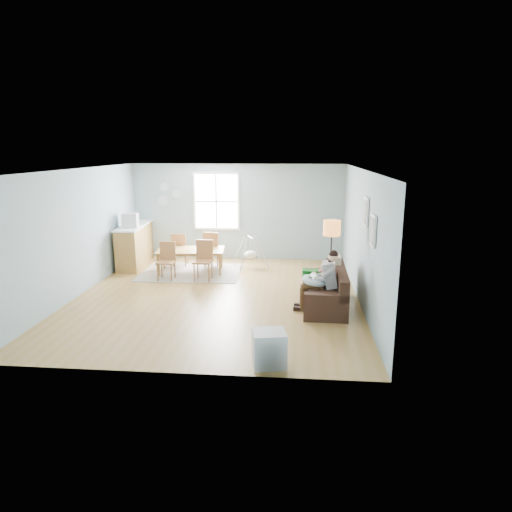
# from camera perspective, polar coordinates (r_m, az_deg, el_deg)

# --- Properties ---
(room) EXTENTS (8.40, 9.40, 3.90)m
(room) POSITION_cam_1_polar(r_m,az_deg,el_deg) (9.47, -5.10, 9.07)
(room) COLOR olive
(window) EXTENTS (1.32, 0.08, 1.62)m
(window) POSITION_cam_1_polar(r_m,az_deg,el_deg) (13.04, -4.97, 6.82)
(window) COLOR white
(window) RESTS_ON room
(pictures) EXTENTS (0.05, 1.34, 0.74)m
(pictures) POSITION_cam_1_polar(r_m,az_deg,el_deg) (8.44, 13.95, 4.31)
(pictures) COLOR white
(pictures) RESTS_ON room
(wall_plates) EXTENTS (0.67, 0.02, 0.66)m
(wall_plates) POSITION_cam_1_polar(r_m,az_deg,el_deg) (13.34, -10.97, 7.55)
(wall_plates) COLOR #A1B5C2
(wall_plates) RESTS_ON room
(sofa) EXTENTS (0.86, 1.94, 0.78)m
(sofa) POSITION_cam_1_polar(r_m,az_deg,el_deg) (9.33, 8.89, -4.57)
(sofa) COLOR black
(sofa) RESTS_ON room
(green_throw) EXTENTS (0.90, 0.73, 0.04)m
(green_throw) POSITION_cam_1_polar(r_m,az_deg,el_deg) (9.88, 8.35, -2.20)
(green_throw) COLOR #135517
(green_throw) RESTS_ON sofa
(beige_pillow) EXTENTS (0.14, 0.47, 0.46)m
(beige_pillow) POSITION_cam_1_polar(r_m,az_deg,el_deg) (9.71, 10.04, -1.25)
(beige_pillow) COLOR #BDAC91
(beige_pillow) RESTS_ON sofa
(father) EXTENTS (0.86, 0.41, 1.22)m
(father) POSITION_cam_1_polar(r_m,az_deg,el_deg) (8.95, 8.26, -2.77)
(father) COLOR gray
(father) RESTS_ON sofa
(nursing_pillow) EXTENTS (0.56, 0.54, 0.20)m
(nursing_pillow) POSITION_cam_1_polar(r_m,az_deg,el_deg) (8.96, 7.34, -3.07)
(nursing_pillow) COLOR #A8BBD2
(nursing_pillow) RESTS_ON father
(infant) EXTENTS (0.17, 0.34, 0.13)m
(infant) POSITION_cam_1_polar(r_m,az_deg,el_deg) (8.97, 7.33, -2.56)
(infant) COLOR white
(infant) RESTS_ON nursing_pillow
(toddler) EXTENTS (0.48, 0.25, 0.75)m
(toddler) POSITION_cam_1_polar(r_m,az_deg,el_deg) (9.40, 8.48, -2.02)
(toddler) COLOR white
(toddler) RESTS_ON sofa
(floor_lamp) EXTENTS (0.34, 0.34, 1.71)m
(floor_lamp) POSITION_cam_1_polar(r_m,az_deg,el_deg) (9.27, 9.43, 2.59)
(floor_lamp) COLOR black
(floor_lamp) RESTS_ON room
(storage_cube) EXTENTS (0.55, 0.51, 0.53)m
(storage_cube) POSITION_cam_1_polar(r_m,az_deg,el_deg) (6.79, 1.57, -11.49)
(storage_cube) COLOR silver
(storage_cube) RESTS_ON room
(rug) EXTENTS (2.54, 1.94, 0.01)m
(rug) POSITION_cam_1_polar(r_m,az_deg,el_deg) (11.87, -8.10, -2.01)
(rug) COLOR gray
(rug) RESTS_ON room
(dining_table) EXTENTS (1.80, 1.14, 0.60)m
(dining_table) POSITION_cam_1_polar(r_m,az_deg,el_deg) (11.79, -8.14, -0.64)
(dining_table) COLOR brown
(dining_table) RESTS_ON rug
(chair_sw) EXTENTS (0.41, 0.41, 0.91)m
(chair_sw) POSITION_cam_1_polar(r_m,az_deg,el_deg) (11.26, -11.09, -0.28)
(chair_sw) COLOR #986034
(chair_sw) RESTS_ON rug
(chair_se) EXTENTS (0.45, 0.45, 0.97)m
(chair_se) POSITION_cam_1_polar(r_m,az_deg,el_deg) (11.06, -6.56, -0.17)
(chair_se) COLOR #986034
(chair_se) RESTS_ON rug
(chair_nw) EXTENTS (0.45, 0.45, 0.90)m
(chair_nw) POSITION_cam_1_polar(r_m,az_deg,el_deg) (12.44, -9.57, 1.04)
(chair_nw) COLOR #986034
(chair_nw) RESTS_ON rug
(chair_ne) EXTENTS (0.47, 0.47, 0.96)m
(chair_ne) POSITION_cam_1_polar(r_m,az_deg,el_deg) (12.24, -5.54, 1.16)
(chair_ne) COLOR #986034
(chair_ne) RESTS_ON rug
(counter) EXTENTS (0.74, 2.02, 1.11)m
(counter) POSITION_cam_1_polar(r_m,az_deg,el_deg) (12.83, -14.90, 1.39)
(counter) COLOR brown
(counter) RESTS_ON room
(monitor) EXTENTS (0.44, 0.42, 0.36)m
(monitor) POSITION_cam_1_polar(r_m,az_deg,el_deg) (12.35, -15.47, 4.33)
(monitor) COLOR silver
(monitor) RESTS_ON counter
(baby_swing) EXTENTS (1.06, 1.07, 0.83)m
(baby_swing) POSITION_cam_1_polar(r_m,az_deg,el_deg) (12.15, -0.69, 0.28)
(baby_swing) COLOR silver
(baby_swing) RESTS_ON room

